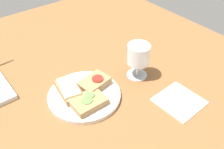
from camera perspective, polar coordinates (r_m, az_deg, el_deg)
The scene contains 7 objects.
wooden_table at distance 87.64cm, azimuth -6.98°, elevation -3.85°, with size 140.00×140.00×3.00cm, color brown.
plate at distance 82.82cm, azimuth -6.33°, elevation -4.79°, with size 23.85×23.85×1.45cm, color silver.
sandwich_with_cucumber at distance 78.06cm, azimuth -5.39°, elevation -6.20°, with size 10.52×7.79×2.58cm.
sandwich_with_tomato at distance 83.99cm, azimuth -4.03°, elevation -1.92°, with size 11.05×8.40×3.18cm.
sandwich_with_cheese at distance 82.64cm, azimuth -9.80°, elevation -3.34°, with size 7.79×12.53×2.94cm.
wine_glass at distance 86.51cm, azimuth 6.05°, elevation 4.28°, with size 7.87×7.87×12.87cm.
napkin at distance 84.10cm, azimuth 15.12°, elevation -5.90°, with size 13.39×13.40×0.40cm, color white.
Camera 1 is at (-30.89, -56.30, 61.14)cm, focal length 40.00 mm.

